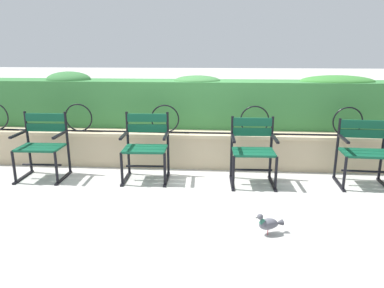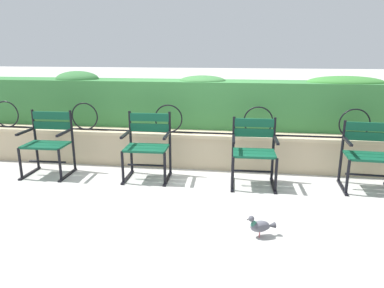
{
  "view_description": "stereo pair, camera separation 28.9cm",
  "coord_description": "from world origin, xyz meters",
  "px_view_note": "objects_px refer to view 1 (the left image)",
  "views": [
    {
      "loc": [
        0.33,
        -4.27,
        1.72
      ],
      "look_at": [
        0.0,
        0.07,
        0.55
      ],
      "focal_mm": 33.06,
      "sensor_mm": 36.0,
      "label": 1
    },
    {
      "loc": [
        0.62,
        -4.24,
        1.72
      ],
      "look_at": [
        0.0,
        0.07,
        0.55
      ],
      "focal_mm": 33.06,
      "sensor_mm": 36.0,
      "label": 2
    }
  ],
  "objects_px": {
    "park_chair_centre_right": "(253,149)",
    "park_chair_rightmost": "(364,150)",
    "park_chair_leftmost": "(42,144)",
    "park_chair_centre_left": "(146,145)",
    "pigeon_near_chairs": "(269,223)"
  },
  "relations": [
    {
      "from": "park_chair_centre_right",
      "to": "park_chair_rightmost",
      "type": "xyz_separation_m",
      "value": [
        1.43,
        0.05,
        -0.0
      ]
    },
    {
      "from": "park_chair_leftmost",
      "to": "park_chair_rightmost",
      "type": "distance_m",
      "value": 4.27
    },
    {
      "from": "park_chair_leftmost",
      "to": "park_chair_centre_right",
      "type": "distance_m",
      "value": 2.84
    },
    {
      "from": "park_chair_centre_left",
      "to": "park_chair_rightmost",
      "type": "xyz_separation_m",
      "value": [
        2.85,
        0.01,
        -0.01
      ]
    },
    {
      "from": "park_chair_centre_left",
      "to": "park_chair_rightmost",
      "type": "bearing_deg",
      "value": 0.17
    },
    {
      "from": "park_chair_rightmost",
      "to": "park_chair_centre_right",
      "type": "bearing_deg",
      "value": -177.82
    },
    {
      "from": "park_chair_centre_left",
      "to": "park_chair_centre_right",
      "type": "bearing_deg",
      "value": -1.83
    },
    {
      "from": "park_chair_centre_left",
      "to": "park_chair_centre_right",
      "type": "relative_size",
      "value": 1.04
    },
    {
      "from": "park_chair_centre_right",
      "to": "park_chair_leftmost",
      "type": "bearing_deg",
      "value": 179.99
    },
    {
      "from": "park_chair_centre_left",
      "to": "pigeon_near_chairs",
      "type": "distance_m",
      "value": 2.07
    },
    {
      "from": "park_chair_rightmost",
      "to": "pigeon_near_chairs",
      "type": "xyz_separation_m",
      "value": [
        -1.39,
        -1.43,
        -0.35
      ]
    },
    {
      "from": "park_chair_leftmost",
      "to": "park_chair_centre_left",
      "type": "xyz_separation_m",
      "value": [
        1.42,
        0.05,
        0.0
      ]
    },
    {
      "from": "park_chair_centre_right",
      "to": "pigeon_near_chairs",
      "type": "relative_size",
      "value": 3.06
    },
    {
      "from": "park_chair_leftmost",
      "to": "pigeon_near_chairs",
      "type": "distance_m",
      "value": 3.22
    },
    {
      "from": "park_chair_centre_right",
      "to": "park_chair_centre_left",
      "type": "bearing_deg",
      "value": 178.17
    }
  ]
}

